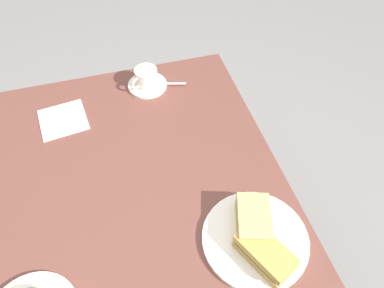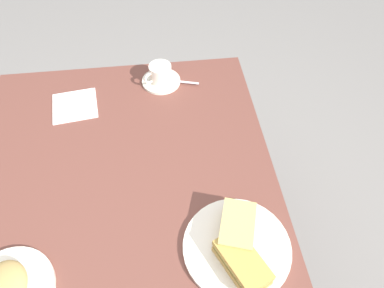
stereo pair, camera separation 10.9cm
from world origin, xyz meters
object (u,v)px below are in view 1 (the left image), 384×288
Objects in this scene: dining_table at (138,239)px; sandwich_back at (265,253)px; coffee_cup at (146,77)px; napkin at (63,120)px; coffee_saucer at (147,85)px; sandwich_plate at (255,239)px; spoon at (168,83)px; sandwich_front at (253,220)px.

sandwich_back is (-0.18, -0.29, 0.12)m from dining_table.
napkin is at bearing 106.25° from coffee_cup.
dining_table is at bearing 165.03° from coffee_saucer.
sandwich_back is 0.73m from coffee_cup.
spoon is at bearing 6.91° from sandwich_plate.
sandwich_plate is at bearing -167.08° from coffee_cup.
sandwich_back is (-0.09, 0.01, -0.00)m from sandwich_front.
dining_table is at bearing 59.26° from sandwich_back.
coffee_saucer is 1.38× the size of coffee_cup.
spoon is at bearing -79.58° from napkin.
coffee_cup is at bearing -73.75° from napkin.
dining_table is 0.36m from sandwich_back.
coffee_cup is at bearing 120.63° from coffee_saucer.
sandwich_front is 0.90× the size of sandwich_back.
sandwich_plate is 0.68m from coffee_cup.
coffee_cup is 1.05× the size of spoon.
sandwich_plate reaches higher than napkin.
sandwich_front is at bearing -172.35° from spoon.
sandwich_back is at bearing 176.63° from sandwich_front.
dining_table is 0.33m from sandwich_front.
sandwich_back is at bearing -120.74° from dining_table.
sandwich_front is at bearing -106.28° from dining_table.
napkin is at bearing 106.33° from coffee_saucer.
dining_table is 4.75× the size of sandwich_plate.
coffee_saucer is at bearing -59.37° from coffee_cup.
sandwich_plate reaches higher than dining_table.
sandwich_front is 0.65m from coffee_cup.
sandwich_front is at bearing -6.09° from sandwich_plate.
sandwich_front is 0.71m from napkin.
sandwich_back is 1.68× the size of spoon.
dining_table is 0.57m from coffee_cup.
dining_table is 8.76× the size of napkin.
napkin is (0.45, 0.16, 0.08)m from dining_table.
coffee_cup reaches higher than sandwich_back.
spoon is (0.70, 0.08, -0.03)m from sandwich_back.
sandwich_front reaches higher than spoon.
sandwich_back is 0.78m from napkin.
sandwich_front reaches higher than dining_table.
sandwich_back reaches higher than napkin.
coffee_saucer reaches higher than dining_table.
sandwich_plate is 0.68m from coffee_saucer.
dining_table is 0.33m from sandwich_plate.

